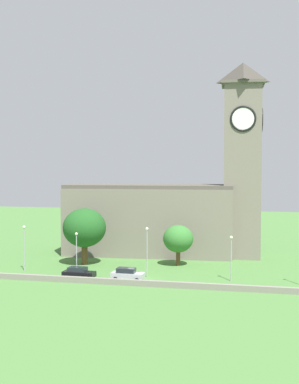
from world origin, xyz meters
name	(u,v)px	position (x,y,z in m)	size (l,w,h in m)	color
ground_plane	(156,260)	(0.00, 15.00, 0.00)	(200.00, 200.00, 0.00)	#477538
church	(174,203)	(2.24, 20.67, 9.68)	(36.80, 11.67, 35.05)	slate
quay_barrier	(128,282)	(0.00, -4.29, 0.42)	(58.82, 0.70, 0.83)	gray
car_black	(79,273)	(-8.18, -1.85, 0.87)	(4.85, 2.32, 1.71)	black
car_silver	(127,274)	(-0.80, -1.67, 0.96)	(4.74, 2.16, 1.90)	silver
streetlamp_west_end	(24,241)	(-18.52, 1.62, 4.78)	(0.44, 0.44, 7.18)	#9EA0A5
streetlamp_west_mid	(76,246)	(-9.31, 0.34, 4.41)	(0.44, 0.44, 6.55)	#9EA0A5
streetlamp_central	(147,244)	(1.41, 1.49, 4.94)	(0.44, 0.44, 7.47)	#9EA0A5
streetlamp_east_mid	(231,251)	(13.84, 1.53, 4.42)	(0.44, 0.44, 6.55)	#9EA0A5
tree_churchyard	(178,239)	(4.56, 11.05, 4.46)	(5.04, 5.04, 6.77)	brown
tree_riverside_east	(84,228)	(-11.00, 8.63, 6.18)	(7.26, 7.26, 9.49)	brown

